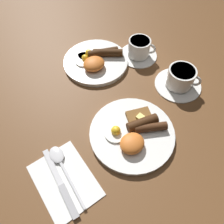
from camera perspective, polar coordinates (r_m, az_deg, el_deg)
ground_plane at (r=0.65m, az=5.17°, el=-5.91°), size 3.00×3.00×0.00m
breakfast_plate_near at (r=0.63m, az=5.57°, el=-5.41°), size 0.25×0.25×0.05m
breakfast_plate_far at (r=0.82m, az=-4.18°, el=13.31°), size 0.23×0.23×0.05m
teacup_near at (r=0.76m, az=17.36°, el=8.19°), size 0.16×0.16×0.07m
teacup_far at (r=0.84m, az=7.10°, el=15.91°), size 0.14×0.14×0.07m
napkin at (r=0.60m, az=-12.44°, el=-16.76°), size 0.14×0.19×0.01m
knife at (r=0.60m, az=-13.08°, el=-18.19°), size 0.04×0.20×0.01m
spoon at (r=0.62m, az=-13.57°, el=-12.14°), size 0.04×0.19×0.01m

